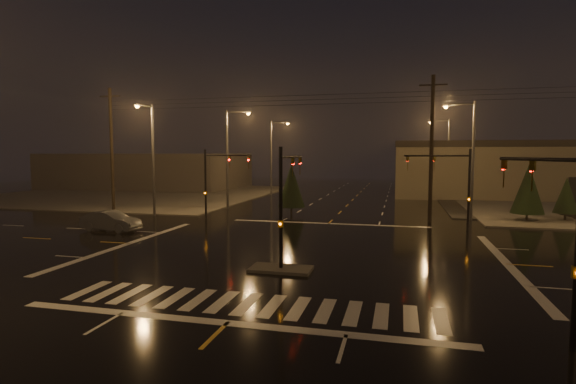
% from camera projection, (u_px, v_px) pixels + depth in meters
% --- Properties ---
extents(ground, '(140.00, 140.00, 0.00)m').
position_uv_depth(ground, '(299.00, 253.00, 25.70)').
color(ground, black).
rests_on(ground, ground).
extents(sidewalk_nw, '(36.00, 36.00, 0.12)m').
position_uv_depth(sidewalk_nw, '(135.00, 194.00, 61.94)').
color(sidewalk_nw, '#413F3A').
rests_on(sidewalk_nw, ground).
extents(median_island, '(3.00, 1.60, 0.15)m').
position_uv_depth(median_island, '(281.00, 269.00, 21.83)').
color(median_island, '#413F3A').
rests_on(median_island, ground).
extents(crosswalk, '(15.00, 2.60, 0.01)m').
position_uv_depth(crosswalk, '(247.00, 304.00, 17.00)').
color(crosswalk, beige).
rests_on(crosswalk, ground).
extents(stop_bar_near, '(16.00, 0.50, 0.01)m').
position_uv_depth(stop_bar_near, '(227.00, 323.00, 15.07)').
color(stop_bar_near, beige).
rests_on(stop_bar_near, ground).
extents(stop_bar_far, '(16.00, 0.50, 0.01)m').
position_uv_depth(stop_bar_far, '(329.00, 223.00, 36.33)').
color(stop_bar_far, beige).
rests_on(stop_bar_far, ground).
extents(commercial_block, '(30.00, 18.00, 5.60)m').
position_uv_depth(commercial_block, '(149.00, 170.00, 74.50)').
color(commercial_block, '#423C3A').
rests_on(commercial_block, ground).
extents(signal_mast_median, '(0.25, 4.59, 6.00)m').
position_uv_depth(signal_mast_median, '(286.00, 192.00, 22.41)').
color(signal_mast_median, black).
rests_on(signal_mast_median, ground).
extents(signal_mast_ne, '(4.84, 1.86, 6.00)m').
position_uv_depth(signal_mast_ne, '(456.00, 179.00, 32.87)').
color(signal_mast_ne, black).
rests_on(signal_mast_ne, ground).
extents(signal_mast_nw, '(4.84, 1.86, 6.00)m').
position_uv_depth(signal_mast_nw, '(215.00, 176.00, 37.46)').
color(signal_mast_nw, black).
rests_on(signal_mast_nw, ground).
extents(signal_mast_se, '(1.55, 3.87, 6.00)m').
position_uv_depth(signal_mast_se, '(560.00, 219.00, 13.48)').
color(signal_mast_se, black).
rests_on(signal_mast_se, ground).
extents(streetlight_1, '(2.77, 0.32, 10.00)m').
position_uv_depth(streetlight_1, '(230.00, 152.00, 45.30)').
color(streetlight_1, '#38383A').
rests_on(streetlight_1, ground).
extents(streetlight_2, '(2.77, 0.32, 10.00)m').
position_uv_depth(streetlight_2, '(273.00, 152.00, 60.76)').
color(streetlight_2, '#38383A').
rests_on(streetlight_2, ground).
extents(streetlight_3, '(2.77, 0.32, 10.00)m').
position_uv_depth(streetlight_3, '(469.00, 152.00, 37.96)').
color(streetlight_3, '#38383A').
rests_on(streetlight_3, ground).
extents(streetlight_4, '(2.77, 0.32, 10.00)m').
position_uv_depth(streetlight_4, '(446.00, 152.00, 57.29)').
color(streetlight_4, '#38383A').
rests_on(streetlight_4, ground).
extents(streetlight_5, '(0.32, 2.77, 10.00)m').
position_uv_depth(streetlight_5, '(151.00, 152.00, 39.87)').
color(streetlight_5, '#38383A').
rests_on(streetlight_5, ground).
extents(utility_pole_0, '(2.20, 0.32, 12.00)m').
position_uv_depth(utility_pole_0, '(112.00, 149.00, 44.01)').
color(utility_pole_0, black).
rests_on(utility_pole_0, ground).
extents(utility_pole_1, '(2.20, 0.32, 12.00)m').
position_uv_depth(utility_pole_1, '(432.00, 148.00, 36.77)').
color(utility_pole_1, black).
rests_on(utility_pole_1, ground).
extents(conifer_0, '(2.62, 2.62, 4.79)m').
position_uv_depth(conifer_0, '(528.00, 189.00, 37.13)').
color(conifer_0, black).
rests_on(conifer_0, ground).
extents(conifer_1, '(1.92, 1.92, 3.70)m').
position_uv_depth(conifer_1, '(566.00, 195.00, 37.33)').
color(conifer_1, black).
rests_on(conifer_1, ground).
extents(conifer_3, '(2.53, 2.53, 4.66)m').
position_uv_depth(conifer_3, '(291.00, 186.00, 41.56)').
color(conifer_3, black).
rests_on(conifer_3, ground).
extents(car_crossing, '(4.57, 1.90, 1.47)m').
position_uv_depth(car_crossing, '(111.00, 221.00, 32.84)').
color(car_crossing, slate).
rests_on(car_crossing, ground).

